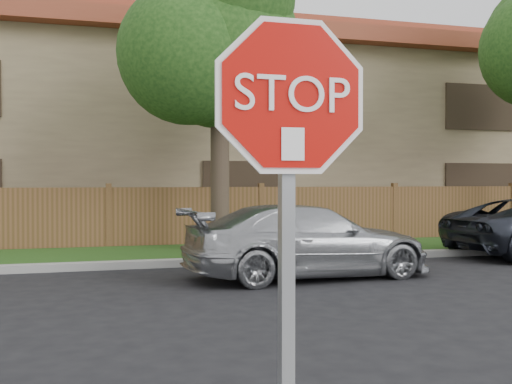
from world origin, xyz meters
name	(u,v)px	position (x,y,z in m)	size (l,w,h in m)	color
far_curb	(114,265)	(0.00, 8.15, 0.07)	(70.00, 0.30, 0.15)	gray
grass_strip	(111,256)	(0.00, 9.80, 0.06)	(70.00, 3.00, 0.12)	#1E4714
fence	(109,219)	(0.00, 11.40, 0.80)	(70.00, 0.12, 1.60)	brown
apartment_building	(103,129)	(0.00, 17.00, 3.53)	(35.20, 9.20, 7.20)	#887454
tree_mid	(222,47)	(2.52, 9.57, 4.87)	(4.80, 3.90, 7.35)	#382B21
stop_sign	(290,166)	(0.42, -1.48, 1.83)	(1.01, 0.13, 2.55)	gray
sedan_right	(308,241)	(3.37, 6.13, 0.66)	(1.86, 4.58, 1.33)	#A4A7AB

